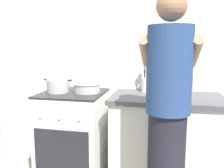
{
  "coord_description": "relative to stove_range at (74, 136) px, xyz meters",
  "views": [
    {
      "loc": [
        0.52,
        -2.05,
        1.35
      ],
      "look_at": [
        0.05,
        0.12,
        1.0
      ],
      "focal_mm": 39.05,
      "sensor_mm": 36.0,
      "label": 1
    }
  ],
  "objects": [
    {
      "name": "mixing_bowl",
      "position": [
        0.14,
        0.03,
        0.5
      ],
      "size": [
        0.27,
        0.27,
        0.09
      ],
      "color": "#B7B7BC",
      "rests_on": "stove_range"
    },
    {
      "name": "oil_bottle",
      "position": [
        1.08,
        -0.03,
        0.55
      ],
      "size": [
        0.07,
        0.07,
        0.25
      ],
      "color": "gold",
      "rests_on": "countertop"
    },
    {
      "name": "pot",
      "position": [
        -0.14,
        -0.02,
        0.51
      ],
      "size": [
        0.28,
        0.22,
        0.13
      ],
      "color": "#B2B2B7",
      "rests_on": "stove_range"
    },
    {
      "name": "countertop",
      "position": [
        0.9,
        0.0,
        0.0
      ],
      "size": [
        1.0,
        0.6,
        0.9
      ],
      "color": "silver",
      "rests_on": "ground"
    },
    {
      "name": "utensil_crock",
      "position": [
        0.7,
        0.19,
        0.55
      ],
      "size": [
        0.1,
        0.1,
        0.33
      ],
      "color": "silver",
      "rests_on": "countertop"
    },
    {
      "name": "stove_range",
      "position": [
        0.0,
        0.0,
        0.0
      ],
      "size": [
        0.6,
        0.62,
        0.9
      ],
      "color": "white",
      "rests_on": "ground"
    },
    {
      "name": "back_wall",
      "position": [
        0.55,
        0.35,
        0.8
      ],
      "size": [
        3.2,
        0.1,
        2.5
      ],
      "color": "silver",
      "rests_on": "ground"
    },
    {
      "name": "person",
      "position": [
        0.9,
        -0.55,
        0.41
      ],
      "size": [
        0.41,
        0.5,
        1.7
      ],
      "color": "black",
      "rests_on": "ground"
    },
    {
      "name": "spice_bottle",
      "position": [
        0.85,
        -0.02,
        0.5
      ],
      "size": [
        0.04,
        0.04,
        0.09
      ],
      "color": "silver",
      "rests_on": "countertop"
    }
  ]
}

